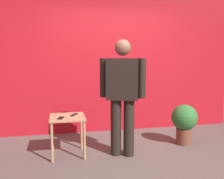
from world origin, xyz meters
TOP-DOWN VIEW (x-y plane):
  - ground_plane at (0.00, 0.00)m, footprint 12.00×12.00m
  - back_wall_red at (0.00, 1.69)m, footprint 5.04×0.12m
  - standing_person at (-0.16, 0.34)m, footprint 0.68×0.39m
  - side_table at (-0.97, 0.51)m, footprint 0.52×0.52m
  - cell_phone at (-1.07, 0.39)m, footprint 0.11×0.16m
  - tv_remote at (-0.87, 0.54)m, footprint 0.12×0.17m
  - potted_plant at (1.00, 0.59)m, footprint 0.44×0.44m

SIDE VIEW (x-z plane):
  - ground_plane at x=0.00m, z-range 0.00..0.00m
  - potted_plant at x=1.00m, z-range 0.06..0.75m
  - side_table at x=-0.97m, z-range 0.21..0.81m
  - cell_phone at x=-1.07m, z-range 0.60..0.61m
  - tv_remote at x=-0.87m, z-range 0.60..0.62m
  - standing_person at x=-0.16m, z-range 0.10..1.84m
  - back_wall_red at x=0.00m, z-range 0.00..2.81m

